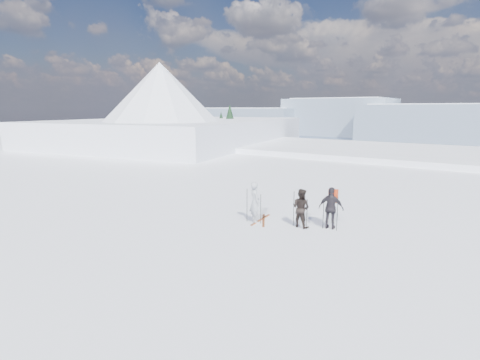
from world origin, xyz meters
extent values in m
plane|color=white|center=(0.00, 60.00, -17.50)|extent=(220.00, 208.01, 71.62)
cube|color=white|center=(0.00, 30.00, -6.50)|extent=(180.00, 16.00, 14.00)
plane|color=navy|center=(0.00, 290.00, -30.00)|extent=(820.00, 820.00, 0.00)
cube|color=slate|center=(-280.00, 440.00, -13.00)|extent=(150.00, 80.00, 34.00)
cube|color=white|center=(-280.00, 440.00, 1.00)|extent=(127.50, 70.00, 8.00)
cube|color=slate|center=(-160.00, 470.00, -7.00)|extent=(130.00, 80.00, 46.00)
cube|color=white|center=(-160.00, 470.00, 13.00)|extent=(110.50, 70.00, 8.00)
cube|color=slate|center=(-40.00, 440.00, -11.00)|extent=(160.00, 80.00, 38.00)
cube|color=white|center=(-40.00, 440.00, 5.00)|extent=(136.00, 70.00, 8.00)
cube|color=white|center=(-28.00, 28.00, -5.00)|extent=(29.19, 35.68, 16.00)
cone|color=white|center=(-25.00, 22.00, 5.00)|extent=(18.00, 18.00, 9.00)
cone|color=white|center=(-33.00, 32.00, 1.00)|extent=(16.00, 16.00, 8.00)
cube|color=#2D2B28|center=(-22.00, 36.00, -9.00)|extent=(21.55, 17.87, 14.25)
cone|color=black|center=(-27.00, 36.00, -2.00)|extent=(6.72, 6.72, 12.00)
cone|color=black|center=(-25.00, 31.00, -2.50)|extent=(6.16, 6.16, 11.00)
cone|color=black|center=(-20.00, 30.00, -2.50)|extent=(6.16, 6.16, 11.00)
cone|color=black|center=(-24.00, 34.00, -1.50)|extent=(7.28, 7.28, 13.00)
cone|color=black|center=(-19.00, 35.00, -3.00)|extent=(5.60, 5.60, 10.00)
cone|color=black|center=(-22.00, 28.00, -3.50)|extent=(5.04, 5.04, 9.00)
cone|color=black|center=(-18.00, 32.00, -3.00)|extent=(5.60, 5.60, 10.00)
imported|color=#9A9FA8|center=(-1.05, 3.45, 0.82)|extent=(0.71, 0.67, 1.64)
imported|color=black|center=(0.74, 3.90, 0.75)|extent=(0.79, 0.65, 1.49)
imported|color=black|center=(1.78, 4.32, 0.80)|extent=(0.98, 0.51, 1.60)
cube|color=red|center=(1.74, 4.57, 1.84)|extent=(0.36, 0.23, 0.49)
cylinder|color=black|center=(-1.35, 3.35, 0.67)|extent=(0.02, 0.02, 1.34)
cylinder|color=black|center=(-0.74, 3.41, 0.59)|extent=(0.02, 0.02, 1.18)
cylinder|color=black|center=(0.46, 3.87, 0.68)|extent=(0.02, 0.02, 1.36)
cylinder|color=black|center=(1.04, 3.79, 0.57)|extent=(0.02, 0.02, 1.15)
cylinder|color=black|center=(1.53, 4.19, 0.58)|extent=(0.02, 0.02, 1.17)
cylinder|color=black|center=(2.06, 4.22, 0.65)|extent=(0.02, 0.02, 1.29)
cube|color=black|center=(-0.97, 3.79, 0.01)|extent=(0.25, 1.70, 0.03)
cube|color=black|center=(-0.83, 3.79, 0.01)|extent=(0.92, 1.52, 0.03)
camera|label=1|loc=(6.50, -8.81, 4.48)|focal=28.00mm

